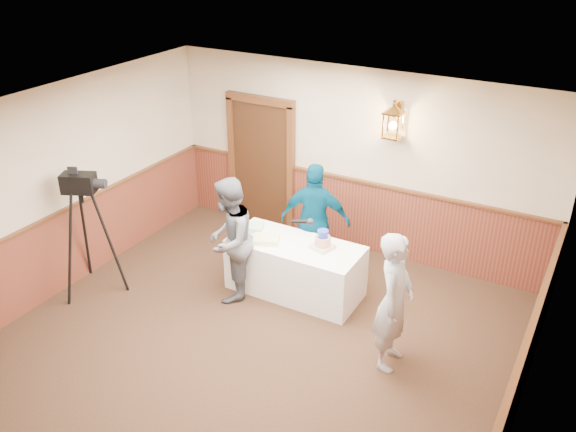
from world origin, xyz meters
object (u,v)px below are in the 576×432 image
Objects in this scene: sheet_cake_yellow at (266,240)px; assistant_p at (315,221)px; tiered_cake at (323,241)px; tv_camera_rig at (88,240)px; display_table at (295,268)px; sheet_cake_green at (252,227)px; baker at (394,302)px; interviewer at (229,240)px.

assistant_p is (0.37, 0.73, 0.05)m from sheet_cake_yellow.
tiered_cake is 0.19× the size of tv_camera_rig.
tiered_cake is (0.37, 0.06, 0.48)m from display_table.
tiered_cake is at bearing 0.16° from sheet_cake_green.
baker is 2.13m from assistant_p.
tv_camera_rig is (-2.09, -1.15, -0.01)m from sheet_cake_yellow.
sheet_cake_green is 2.52m from baker.
interviewer is at bearing -0.19° from tv_camera_rig.
display_table is at bearing 3.37° from tv_camera_rig.
sheet_cake_yellow is 1.13× the size of sheet_cake_green.
tv_camera_rig reaches higher than assistant_p.
sheet_cake_yellow is at bearing -163.76° from tiered_cake.
interviewer is at bearing 79.98° from baker.
sheet_cake_green is at bearing 175.10° from display_table.
tiered_cake is 1.53m from baker.
sheet_cake_yellow is 0.21× the size of assistant_p.
sheet_cake_yellow is (-0.73, -0.21, -0.07)m from tiered_cake.
baker is at bearing -24.58° from display_table.
sheet_cake_yellow is 2.38m from tv_camera_rig.
interviewer is 0.99× the size of tv_camera_rig.
tiered_cake reaches higher than sheet_cake_green.
display_table is at bearing 61.43° from baker.
assistant_p is at bearing 63.13° from sheet_cake_yellow.
display_table is 0.74m from assistant_p.
tv_camera_rig reaches higher than display_table.
interviewer reaches higher than sheet_cake_green.
assistant_p is 0.97× the size of tv_camera_rig.
tv_camera_rig is (-4.11, -0.54, -0.06)m from baker.
baker is at bearing -17.11° from tv_camera_rig.
assistant_p reaches higher than display_table.
baker is at bearing 124.87° from assistant_p.
interviewer is 1.02× the size of baker.
baker is (1.66, -0.76, 0.47)m from display_table.
sheet_cake_green reaches higher than display_table.
interviewer is at bearing -144.17° from display_table.
sheet_cake_yellow is (-0.36, -0.15, 0.41)m from display_table.
baker reaches higher than sheet_cake_green.
interviewer is (-0.34, -0.36, 0.07)m from sheet_cake_yellow.
tv_camera_rig is at bearing -152.02° from display_table.
baker is at bearing -32.55° from tiered_cake.
tiered_cake reaches higher than display_table.
sheet_cake_green is at bearing 149.37° from sheet_cake_yellow.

